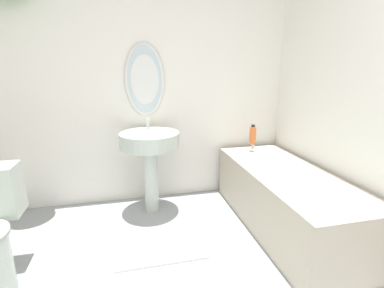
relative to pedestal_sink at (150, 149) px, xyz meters
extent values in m
cube|color=silver|center=(0.05, 0.34, 0.58)|extent=(2.86, 0.06, 2.40)
ellipsoid|color=silver|center=(0.00, 0.29, 0.59)|extent=(0.36, 0.02, 0.67)
ellipsoid|color=silver|center=(0.00, 0.28, 0.59)|extent=(0.32, 0.01, 0.63)
cylinder|color=#B2BCB2|center=(0.00, 0.00, -0.30)|extent=(0.13, 0.13, 0.63)
cylinder|color=#B2BCB2|center=(0.00, 0.00, 0.08)|extent=(0.53, 0.53, 0.13)
cylinder|color=silver|center=(0.00, 0.15, 0.20)|extent=(0.02, 0.02, 0.10)
cube|color=#B2A893|center=(1.08, -0.52, -0.37)|extent=(0.64, 1.56, 0.50)
cube|color=#B2BCB2|center=(1.08, -0.52, -0.14)|extent=(0.54, 1.46, 0.04)
cylinder|color=silver|center=(1.08, 0.16, -0.08)|extent=(0.04, 0.04, 0.08)
cylinder|color=#DB6633|center=(1.04, 0.08, 0.05)|extent=(0.07, 0.07, 0.17)
cylinder|color=black|center=(1.04, 0.08, 0.14)|extent=(0.04, 0.04, 0.02)
cube|color=silver|center=(0.00, -0.62, -0.61)|extent=(0.66, 0.36, 0.02)
camera|label=1|loc=(-0.18, -2.42, 0.70)|focal=26.00mm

